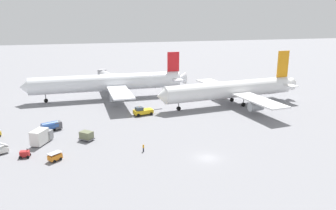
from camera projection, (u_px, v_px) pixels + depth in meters
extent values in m
plane|color=gray|center=(208.00, 158.00, 68.41)|extent=(600.00, 600.00, 0.00)
cylinder|color=white|center=(107.00, 83.00, 115.99)|extent=(51.58, 6.03, 5.78)
cone|color=white|center=(24.00, 87.00, 108.79)|extent=(2.83, 5.33, 5.31)
cone|color=white|center=(180.00, 79.00, 123.13)|extent=(3.62, 4.64, 4.62)
cube|color=white|center=(115.00, 85.00, 116.90)|extent=(6.61, 44.56, 0.44)
cube|color=white|center=(174.00, 77.00, 122.31)|extent=(3.26, 13.02, 0.28)
cube|color=red|center=(173.00, 62.00, 120.72)|extent=(4.40, 0.38, 7.02)
cylinder|color=#999EA3|center=(108.00, 83.00, 128.67)|extent=(4.21, 2.62, 2.60)
cylinder|color=#999EA3|center=(117.00, 98.00, 105.53)|extent=(4.21, 2.62, 2.60)
cylinder|color=slate|center=(119.00, 95.00, 114.78)|extent=(0.28, 0.28, 2.41)
cylinder|color=black|center=(120.00, 98.00, 115.09)|extent=(1.30, 0.56, 1.30)
cylinder|color=slate|center=(117.00, 91.00, 121.09)|extent=(0.28, 0.28, 2.41)
cylinder|color=black|center=(117.00, 94.00, 121.40)|extent=(1.30, 0.56, 1.30)
cylinder|color=slate|center=(46.00, 97.00, 111.47)|extent=(0.28, 0.28, 2.41)
cylinder|color=black|center=(46.00, 101.00, 111.79)|extent=(1.30, 0.56, 1.30)
cylinder|color=white|center=(230.00, 90.00, 107.54)|extent=(45.11, 10.13, 5.46)
cone|color=white|center=(161.00, 96.00, 99.09)|extent=(3.31, 5.29, 5.03)
cone|color=white|center=(288.00, 84.00, 115.92)|extent=(4.04, 4.72, 4.37)
cube|color=white|center=(235.00, 91.00, 108.56)|extent=(11.05, 45.07, 0.44)
cube|color=white|center=(282.00, 83.00, 114.88)|extent=(4.55, 13.26, 0.28)
cube|color=orange|center=(283.00, 64.00, 113.04)|extent=(4.41, 0.82, 8.94)
cylinder|color=#999EA3|center=(214.00, 89.00, 119.88)|extent=(4.45, 3.03, 2.60)
cylinder|color=#999EA3|center=(256.00, 107.00, 97.46)|extent=(4.45, 3.03, 2.60)
cylinder|color=slate|center=(244.00, 102.00, 106.56)|extent=(0.28, 0.28, 2.02)
cylinder|color=black|center=(243.00, 105.00, 106.82)|extent=(1.35, 0.68, 1.30)
cylinder|color=slate|center=(232.00, 97.00, 112.65)|extent=(0.28, 0.28, 2.02)
cylinder|color=black|center=(232.00, 100.00, 112.92)|extent=(1.35, 0.68, 1.30)
cylinder|color=slate|center=(179.00, 105.00, 102.03)|extent=(0.28, 0.28, 2.02)
cylinder|color=black|center=(179.00, 109.00, 102.29)|extent=(1.35, 0.68, 1.30)
cube|color=gold|center=(143.00, 111.00, 97.85)|extent=(5.95, 3.45, 1.13)
cube|color=#333D47|center=(139.00, 109.00, 97.07)|extent=(2.33, 2.36, 0.90)
cylinder|color=#4C4C51|center=(157.00, 109.00, 99.63)|extent=(3.19, 0.72, 0.20)
sphere|color=orange|center=(139.00, 107.00, 96.91)|extent=(0.24, 0.24, 0.24)
cylinder|color=black|center=(138.00, 115.00, 96.04)|extent=(0.94, 0.44, 0.90)
cylinder|color=black|center=(135.00, 113.00, 98.28)|extent=(0.94, 0.44, 0.90)
cylinder|color=black|center=(151.00, 114.00, 97.70)|extent=(0.94, 0.44, 0.90)
cylinder|color=black|center=(148.00, 111.00, 99.94)|extent=(0.94, 0.44, 0.90)
cylinder|color=black|center=(2.00, 153.00, 70.05)|extent=(0.62, 0.47, 0.60)
cube|color=red|center=(25.00, 154.00, 68.50)|extent=(1.94, 1.42, 1.10)
cylinder|color=black|center=(27.00, 150.00, 68.37)|extent=(0.16, 0.16, 0.50)
cylinder|color=black|center=(20.00, 158.00, 67.87)|extent=(0.62, 0.27, 0.60)
cylinder|color=black|center=(22.00, 155.00, 69.21)|extent=(0.62, 0.27, 0.60)
cylinder|color=black|center=(28.00, 157.00, 68.09)|extent=(0.62, 0.27, 0.60)
cylinder|color=black|center=(30.00, 154.00, 69.42)|extent=(0.62, 0.27, 0.60)
cylinder|color=black|center=(0.00, 136.00, 80.05)|extent=(0.55, 0.58, 0.60)
cube|color=gray|center=(46.00, 135.00, 77.59)|extent=(3.15, 3.07, 2.20)
cube|color=silver|center=(40.00, 137.00, 74.96)|extent=(4.08, 4.83, 3.20)
cylinder|color=black|center=(41.00, 141.00, 76.91)|extent=(0.46, 0.62, 0.60)
cylinder|color=black|center=(47.00, 141.00, 76.63)|extent=(0.46, 0.62, 0.60)
cylinder|color=black|center=(37.00, 143.00, 75.49)|extent=(0.46, 0.62, 0.60)
cylinder|color=black|center=(43.00, 144.00, 75.21)|extent=(0.46, 0.62, 0.60)
cube|color=slate|center=(87.00, 139.00, 78.00)|extent=(3.82, 3.81, 0.25)
cube|color=#666B4C|center=(86.00, 135.00, 77.76)|extent=(3.40, 3.39, 1.60)
cylinder|color=black|center=(82.00, 139.00, 77.79)|extent=(0.57, 0.56, 0.60)
cylinder|color=black|center=(86.00, 138.00, 78.97)|extent=(0.57, 0.56, 0.60)
cylinder|color=black|center=(87.00, 141.00, 77.09)|extent=(0.57, 0.56, 0.60)
cylinder|color=black|center=(91.00, 139.00, 78.28)|extent=(0.57, 0.56, 0.60)
cube|color=orange|center=(55.00, 157.00, 67.02)|extent=(2.97, 2.79, 1.00)
cube|color=#B2B2B7|center=(55.00, 153.00, 66.80)|extent=(3.12, 2.93, 0.12)
cylinder|color=black|center=(54.00, 161.00, 66.17)|extent=(0.59, 0.53, 0.60)
cylinder|color=black|center=(50.00, 160.00, 66.96)|extent=(0.59, 0.53, 0.60)
cylinder|color=black|center=(61.00, 159.00, 67.34)|extent=(0.59, 0.53, 0.60)
cylinder|color=black|center=(56.00, 157.00, 68.13)|extent=(0.59, 0.53, 0.60)
cylinder|color=#2D5199|center=(50.00, 126.00, 83.95)|extent=(4.46, 3.42, 2.00)
cube|color=#4C4C51|center=(58.00, 125.00, 85.22)|extent=(2.35, 2.33, 1.80)
cylinder|color=black|center=(52.00, 129.00, 85.22)|extent=(0.63, 0.42, 0.60)
cylinder|color=black|center=(54.00, 130.00, 84.17)|extent=(0.63, 0.42, 0.60)
cylinder|color=black|center=(46.00, 130.00, 84.31)|extent=(0.63, 0.42, 0.60)
cylinder|color=black|center=(48.00, 131.00, 83.26)|extent=(0.63, 0.42, 0.60)
cylinder|color=black|center=(143.00, 150.00, 71.61)|extent=(0.28, 0.28, 0.85)
cylinder|color=orange|center=(143.00, 146.00, 71.42)|extent=(0.36, 0.36, 0.60)
sphere|color=beige|center=(143.00, 145.00, 71.32)|extent=(0.23, 0.23, 0.23)
cylinder|color=#B7B7BC|center=(108.00, 76.00, 139.07)|extent=(6.50, 15.18, 3.20)
cylinder|color=#99999E|center=(102.00, 73.00, 145.35)|extent=(3.84, 3.84, 3.52)
cylinder|color=#595960|center=(103.00, 78.00, 145.00)|extent=(0.70, 0.70, 3.81)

